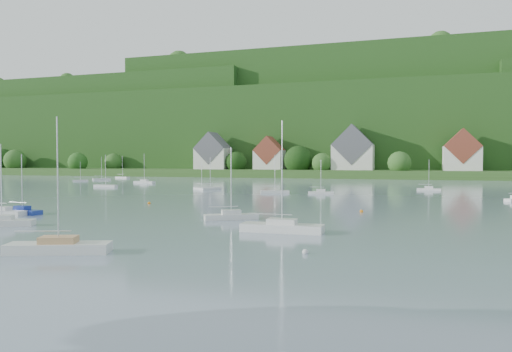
{
  "coord_description": "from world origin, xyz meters",
  "views": [
    {
      "loc": [
        27.59,
        -9.59,
        6.89
      ],
      "look_at": [
        0.52,
        75.0,
        4.0
      ],
      "focal_mm": 34.35,
      "sensor_mm": 36.0,
      "label": 1
    }
  ],
  "objects_px": {
    "near_sailboat_3": "(231,216)",
    "near_sailboat_1": "(22,211)",
    "near_sailboat_2": "(59,246)",
    "near_sailboat_0": "(2,222)",
    "near_sailboat_4": "(282,227)",
    "near_sailboat_6": "(1,212)"
  },
  "relations": [
    {
      "from": "near_sailboat_0",
      "to": "near_sailboat_1",
      "type": "height_order",
      "value": "near_sailboat_0"
    },
    {
      "from": "near_sailboat_2",
      "to": "near_sailboat_3",
      "type": "relative_size",
      "value": 1.21
    },
    {
      "from": "near_sailboat_1",
      "to": "near_sailboat_3",
      "type": "distance_m",
      "value": 27.6
    },
    {
      "from": "near_sailboat_1",
      "to": "near_sailboat_3",
      "type": "xyz_separation_m",
      "value": [
        27.47,
        2.72,
        0.02
      ]
    },
    {
      "from": "near_sailboat_3",
      "to": "near_sailboat_1",
      "type": "bearing_deg",
      "value": 154.85
    },
    {
      "from": "near_sailboat_1",
      "to": "near_sailboat_2",
      "type": "height_order",
      "value": "near_sailboat_2"
    },
    {
      "from": "near_sailboat_3",
      "to": "near_sailboat_6",
      "type": "bearing_deg",
      "value": 158.64
    },
    {
      "from": "near_sailboat_1",
      "to": "near_sailboat_4",
      "type": "relative_size",
      "value": 0.72
    },
    {
      "from": "near_sailboat_2",
      "to": "near_sailboat_4",
      "type": "relative_size",
      "value": 0.95
    },
    {
      "from": "near_sailboat_1",
      "to": "near_sailboat_0",
      "type": "bearing_deg",
      "value": -47.31
    },
    {
      "from": "near_sailboat_0",
      "to": "near_sailboat_3",
      "type": "distance_m",
      "value": 24.36
    },
    {
      "from": "near_sailboat_4",
      "to": "near_sailboat_6",
      "type": "bearing_deg",
      "value": 174.41
    },
    {
      "from": "near_sailboat_0",
      "to": "near_sailboat_2",
      "type": "xyz_separation_m",
      "value": [
        15.95,
        -10.58,
        0.05
      ]
    },
    {
      "from": "near_sailboat_3",
      "to": "near_sailboat_0",
      "type": "bearing_deg",
      "value": -179.94
    },
    {
      "from": "near_sailboat_1",
      "to": "near_sailboat_2",
      "type": "bearing_deg",
      "value": -33.29
    },
    {
      "from": "near_sailboat_3",
      "to": "near_sailboat_4",
      "type": "height_order",
      "value": "near_sailboat_4"
    },
    {
      "from": "near_sailboat_0",
      "to": "near_sailboat_4",
      "type": "relative_size",
      "value": 0.8
    },
    {
      "from": "near_sailboat_0",
      "to": "near_sailboat_1",
      "type": "bearing_deg",
      "value": 98.89
    },
    {
      "from": "near_sailboat_1",
      "to": "near_sailboat_6",
      "type": "distance_m",
      "value": 2.44
    },
    {
      "from": "near_sailboat_2",
      "to": "near_sailboat_6",
      "type": "bearing_deg",
      "value": 121.8
    },
    {
      "from": "near_sailboat_2",
      "to": "near_sailboat_6",
      "type": "height_order",
      "value": "near_sailboat_2"
    },
    {
      "from": "near_sailboat_3",
      "to": "near_sailboat_6",
      "type": "relative_size",
      "value": 0.99
    }
  ]
}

